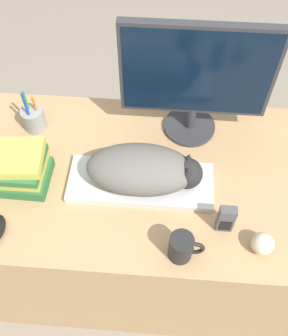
# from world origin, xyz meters

# --- Properties ---
(ground_plane) EXTENTS (12.00, 12.00, 0.00)m
(ground_plane) POSITION_xyz_m (0.00, 0.00, 0.00)
(ground_plane) COLOR gray
(desk) EXTENTS (1.28, 0.69, 0.72)m
(desk) POSITION_xyz_m (0.00, 0.35, 0.36)
(desk) COLOR tan
(desk) RESTS_ON ground_plane
(keyboard) EXTENTS (0.47, 0.18, 0.02)m
(keyboard) POSITION_xyz_m (-0.02, 0.31, 0.73)
(keyboard) COLOR silver
(keyboard) RESTS_ON desk
(cat) EXTENTS (0.37, 0.19, 0.13)m
(cat) POSITION_xyz_m (-0.00, 0.31, 0.81)
(cat) COLOR #66605B
(cat) RESTS_ON keyboard
(monitor) EXTENTS (0.49, 0.19, 0.44)m
(monitor) POSITION_xyz_m (0.14, 0.57, 0.96)
(monitor) COLOR #333338
(monitor) RESTS_ON desk
(coffee_mug) EXTENTS (0.10, 0.07, 0.10)m
(coffee_mug) POSITION_xyz_m (0.12, 0.07, 0.77)
(coffee_mug) COLOR black
(coffee_mug) RESTS_ON desk
(pen_cup) EXTENTS (0.08, 0.08, 0.19)m
(pen_cup) POSITION_xyz_m (-0.42, 0.53, 0.76)
(pen_cup) COLOR #939399
(pen_cup) RESTS_ON desk
(baseball) EXTENTS (0.07, 0.07, 0.07)m
(baseball) POSITION_xyz_m (0.35, 0.11, 0.75)
(baseball) COLOR beige
(baseball) RESTS_ON desk
(phone) EXTENTS (0.05, 0.03, 0.11)m
(phone) POSITION_xyz_m (0.25, 0.17, 0.77)
(phone) COLOR #4C4C51
(phone) RESTS_ON desk
(book_stack) EXTENTS (0.22, 0.17, 0.14)m
(book_stack) POSITION_xyz_m (-0.42, 0.30, 0.78)
(book_stack) COLOR #2D6B38
(book_stack) RESTS_ON desk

